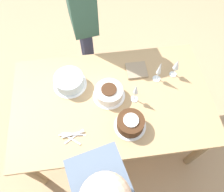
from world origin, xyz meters
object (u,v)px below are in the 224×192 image
(person_watching, at_px, (81,4))
(wine_glass_extra, at_px, (177,65))
(wine_glass_far, at_px, (159,69))
(cake_center_white, at_px, (109,93))
(cake_front_chocolate, at_px, (130,123))
(cake_back_decorated, at_px, (69,81))
(wine_glass_near, at_px, (136,91))

(person_watching, bearing_deg, wine_glass_extra, 39.64)
(wine_glass_far, bearing_deg, cake_center_white, -165.25)
(cake_center_white, distance_m, cake_front_chocolate, 0.31)
(cake_center_white, distance_m, wine_glass_extra, 0.60)
(cake_center_white, height_order, person_watching, person_watching)
(cake_center_white, height_order, cake_back_decorated, cake_back_decorated)
(cake_center_white, bearing_deg, cake_front_chocolate, -66.35)
(cake_back_decorated, bearing_deg, wine_glass_near, -22.38)
(wine_glass_extra, relative_size, person_watching, 0.11)
(wine_glass_near, distance_m, person_watching, 0.93)
(wine_glass_near, bearing_deg, wine_glass_extra, 27.90)
(wine_glass_near, bearing_deg, person_watching, 112.46)
(wine_glass_near, height_order, wine_glass_far, wine_glass_far)
(cake_front_chocolate, xyz_separation_m, wine_glass_far, (0.30, 0.40, 0.08))
(wine_glass_extra, bearing_deg, cake_front_chocolate, -136.84)
(cake_front_chocolate, bearing_deg, person_watching, 104.45)
(wine_glass_far, xyz_separation_m, person_watching, (-0.57, 0.67, 0.15))
(cake_back_decorated, height_order, wine_glass_near, wine_glass_near)
(cake_center_white, xyz_separation_m, wine_glass_far, (0.42, 0.11, 0.09))
(cake_center_white, xyz_separation_m, cake_front_chocolate, (0.12, -0.29, 0.01))
(wine_glass_far, xyz_separation_m, wine_glass_extra, (0.15, 0.03, -0.01))
(wine_glass_near, bearing_deg, wine_glass_far, 37.66)
(wine_glass_near, bearing_deg, cake_back_decorated, 157.62)
(cake_front_chocolate, height_order, cake_back_decorated, cake_front_chocolate)
(wine_glass_extra, bearing_deg, cake_back_decorated, 179.29)
(cake_front_chocolate, relative_size, person_watching, 0.14)
(cake_center_white, xyz_separation_m, person_watching, (-0.15, 0.79, 0.24))
(cake_center_white, height_order, cake_front_chocolate, cake_front_chocolate)
(cake_center_white, xyz_separation_m, wine_glass_near, (0.20, -0.06, 0.09))
(cake_back_decorated, height_order, wine_glass_extra, wine_glass_extra)
(cake_back_decorated, distance_m, person_watching, 0.70)
(cake_front_chocolate, xyz_separation_m, cake_back_decorated, (-0.44, 0.43, -0.00))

